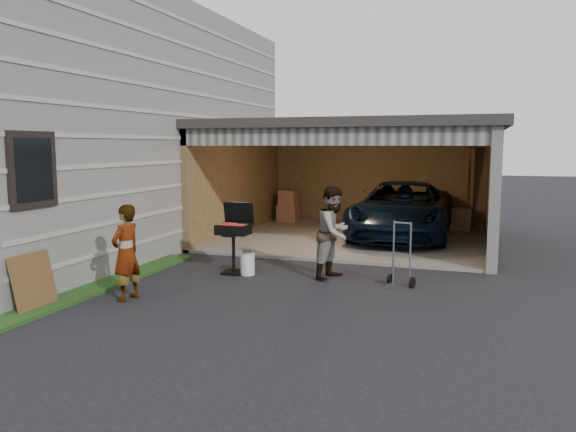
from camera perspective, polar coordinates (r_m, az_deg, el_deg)
name	(u,v)px	position (r m, az deg, el deg)	size (l,w,h in m)	color
ground	(216,306)	(8.43, -7.38, -9.03)	(80.00, 80.00, 0.00)	black
house	(62,129)	(14.79, -21.97, 8.24)	(7.00, 11.00, 5.50)	#474744
groundcover_strip	(42,308)	(8.86, -23.69, -8.58)	(0.50, 8.00, 0.06)	#193814
garage	(360,164)	(14.34, 7.33, 5.22)	(6.80, 6.30, 2.90)	#605E59
minivan	(403,212)	(14.36, 11.56, 0.42)	(2.28, 4.95, 1.38)	black
woman	(126,253)	(8.86, -16.13, -3.59)	(0.53, 0.35, 1.47)	#B3BDE2
man	(334,233)	(9.93, 4.70, -1.68)	(0.80, 0.62, 1.64)	#3F2418
bbq_grill	(234,232)	(10.31, -5.50, -1.62)	(0.58, 0.51, 1.30)	black
propane_tank	(248,264)	(10.27, -4.14, -4.90)	(0.26, 0.26, 0.40)	white
plywood_panel	(34,282)	(8.80, -24.42, -6.15)	(0.04, 0.75, 0.84)	#54351C
hand_truck	(400,274)	(9.57, 11.31, -5.84)	(0.49, 0.44, 1.10)	slate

